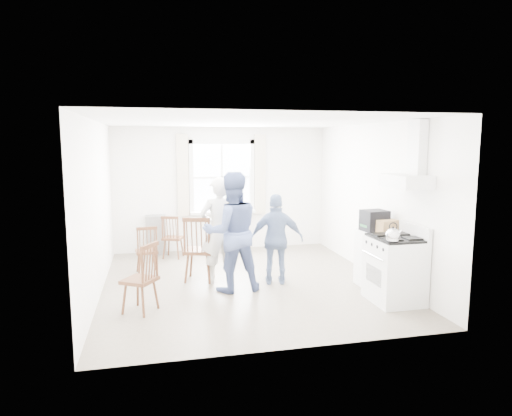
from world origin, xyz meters
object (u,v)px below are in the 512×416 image
Objects in this scene: gas_stove at (395,269)px; stereo_stack at (374,221)px; windsor_chair_b at (198,242)px; person_right at (277,239)px; low_cabinet at (376,259)px; windsor_chair_c at (146,270)px; person_left at (219,230)px; windsor_chair_a at (147,245)px; person_mid at (232,232)px.

stereo_stack is (0.03, 0.72, 0.58)m from gas_stove.
person_right reaches higher than windsor_chair_b.
windsor_chair_c is (-3.54, -0.35, 0.14)m from low_cabinet.
windsor_chair_c is 1.65m from person_left.
gas_stove is 2.78m from person_left.
windsor_chair_c is at bearing -174.31° from low_cabinet.
windsor_chair_a is 0.59× the size of person_right.
person_right is at bearing 155.42° from person_left.
windsor_chair_b is 1.45m from windsor_chair_c.
windsor_chair_c is (0.00, -1.83, 0.06)m from windsor_chair_a.
low_cabinet is at bearing 5.69° from windsor_chair_c.
windsor_chair_b is 0.60× the size of person_mid.
windsor_chair_c reaches higher than low_cabinet.
gas_stove is 3.08m from windsor_chair_b.
person_mid is at bearing 172.33° from stereo_stack.
person_left is (0.35, -0.06, 0.20)m from windsor_chair_b.
person_mid is at bearing 26.99° from person_right.
low_cabinet is at bearing 167.10° from person_mid.
stereo_stack is at bearing 154.73° from person_left.
stereo_stack is 0.22× the size of person_mid.
stereo_stack is 1.57m from person_right.
gas_stove reaches higher than windsor_chair_c.
windsor_chair_c is 0.55× the size of person_left.
person_mid is (1.28, 0.67, 0.33)m from windsor_chair_c.
windsor_chair_a is at bearing 157.32° from low_cabinet.
windsor_chair_c is at bearing 174.28° from gas_stove.
low_cabinet is at bearing 84.32° from gas_stove.
stereo_stack reaches higher than windsor_chair_a.
gas_stove is 0.77× the size of person_right.
windsor_chair_a is 1.78m from person_mid.
stereo_stack is 0.46× the size of windsor_chair_a.
person_mid is at bearing 98.09° from person_left.
stereo_stack is 2.24m from person_mid.
stereo_stack is at bearing 87.70° from gas_stove.
person_right reaches higher than gas_stove.
windsor_chair_a is 1.04m from windsor_chair_b.
person_left is 0.94× the size of person_mid.
windsor_chair_b is 0.40m from person_left.
windsor_chair_a is 0.90× the size of windsor_chair_c.
windsor_chair_c is at bearing -123.88° from windsor_chair_b.
person_left is (1.16, -0.69, 0.34)m from windsor_chair_a.
person_right is (0.76, 0.19, -0.19)m from person_mid.
gas_stove is 0.92m from stereo_stack.
person_mid is (-2.21, 0.30, -0.14)m from stereo_stack.
windsor_chair_a is at bearing -38.03° from person_left.
windsor_chair_b is at bearing 149.76° from gas_stove.
person_mid is at bearing -48.38° from windsor_chair_b.
stereo_stack reaches higher than windsor_chair_c.
person_left is 0.94m from person_right.
windsor_chair_b is 0.63× the size of person_left.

